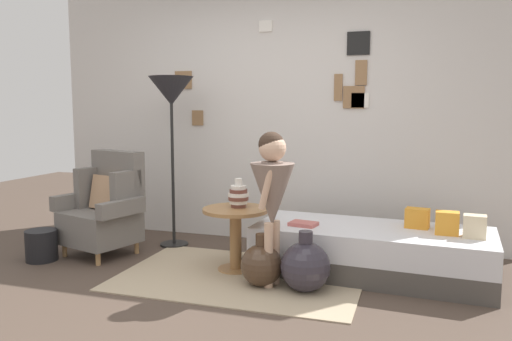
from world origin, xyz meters
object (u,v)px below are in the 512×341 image
vase_striped (238,196)px  book_on_daybed (303,224)px  daybed (371,251)px  demijohn_near (261,265)px  floor_lamp (171,97)px  demijohn_far (305,266)px  magazine_basket (42,245)px  person_child (272,188)px  armchair (106,208)px  side_table (236,226)px

vase_striped → book_on_daybed: (0.55, 0.08, -0.22)m
daybed → demijohn_near: demijohn_near is taller
floor_lamp → demijohn_far: bearing=-29.6°
daybed → book_on_daybed: (-0.55, -0.10, 0.22)m
vase_striped → magazine_basket: vase_striped is taller
floor_lamp → demijohn_far: (1.54, -0.87, -1.29)m
magazine_basket → person_child: bearing=-0.3°
daybed → floor_lamp: 2.38m
demijohn_near → magazine_basket: size_ratio=1.47×
vase_striped → floor_lamp: size_ratio=0.15×
daybed → demijohn_near: (-0.79, -0.53, -0.03)m
vase_striped → magazine_basket: size_ratio=0.88×
armchair → daybed: bearing=2.9°
armchair → person_child: (1.75, -0.39, 0.34)m
armchair → floor_lamp: floor_lamp is taller
demijohn_near → demijohn_far: demijohn_far is taller
vase_striped → floor_lamp: (-0.88, 0.52, 0.84)m
daybed → magazine_basket: 2.93m
side_table → demijohn_far: 0.76m
person_child → demijohn_near: 0.61m
armchair → vase_striped: (1.36, -0.06, 0.20)m
daybed → vase_striped: (-1.10, -0.18, 0.44)m
armchair → floor_lamp: bearing=43.9°
person_child → magazine_basket: bearing=179.7°
vase_striped → book_on_daybed: 0.60m
person_child → floor_lamp: bearing=146.3°
armchair → daybed: armchair is taller
demijohn_far → book_on_daybed: bearing=104.8°
daybed → demijohn_near: 0.95m
floor_lamp → demijohn_near: (1.19, -0.86, -1.31)m
vase_striped → magazine_basket: 1.88m
daybed → vase_striped: vase_striped is taller
book_on_daybed → demijohn_near: (-0.23, -0.43, -0.25)m
magazine_basket → demijohn_far: bearing=-0.8°
armchair → person_child: size_ratio=0.81×
side_table → armchair: bearing=175.4°
person_child → demijohn_far: size_ratio=2.59×
armchair → vase_striped: bearing=-2.5°
floor_lamp → book_on_daybed: bearing=-17.0°
armchair → demijohn_near: (1.67, -0.40, -0.27)m
side_table → vase_striped: 0.26m
side_table → demijohn_far: side_table is taller
side_table → demijohn_near: (0.32, -0.30, -0.22)m
vase_striped → demijohn_far: vase_striped is taller
book_on_daybed → demijohn_far: (0.12, -0.44, -0.22)m
daybed → floor_lamp: bearing=170.4°
book_on_daybed → magazine_basket: size_ratio=0.79×
armchair → person_child: person_child is taller
demijohn_far → person_child: bearing=174.9°
demijohn_near → magazine_basket: (-2.09, 0.02, -0.03)m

